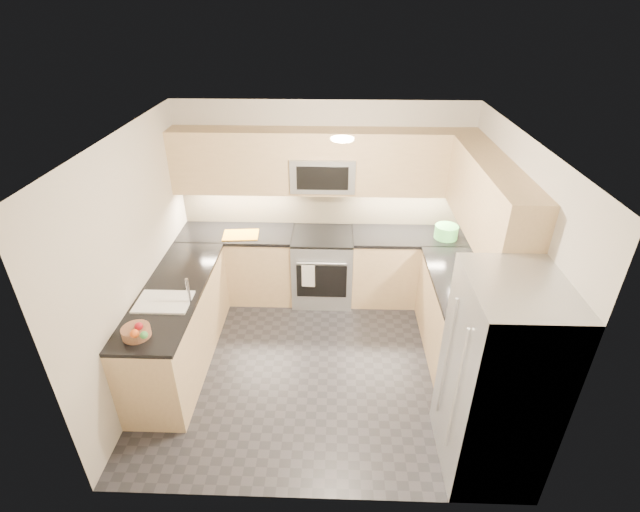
# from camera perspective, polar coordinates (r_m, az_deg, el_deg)

# --- Properties ---
(floor) EXTENTS (3.60, 3.20, 0.00)m
(floor) POSITION_cam_1_polar(r_m,az_deg,el_deg) (5.27, -0.13, -12.86)
(floor) COLOR #222227
(floor) RESTS_ON ground
(ceiling) EXTENTS (3.60, 3.20, 0.02)m
(ceiling) POSITION_cam_1_polar(r_m,az_deg,el_deg) (4.03, -0.17, 14.39)
(ceiling) COLOR beige
(ceiling) RESTS_ON wall_back
(wall_back) EXTENTS (3.60, 0.02, 2.50)m
(wall_back) POSITION_cam_1_polar(r_m,az_deg,el_deg) (5.95, 0.40, 6.79)
(wall_back) COLOR #BEB6A6
(wall_back) RESTS_ON floor
(wall_front) EXTENTS (3.60, 0.02, 2.50)m
(wall_front) POSITION_cam_1_polar(r_m,az_deg,el_deg) (3.25, -1.19, -15.64)
(wall_front) COLOR #BEB6A6
(wall_front) RESTS_ON floor
(wall_left) EXTENTS (0.02, 3.20, 2.50)m
(wall_left) POSITION_cam_1_polar(r_m,az_deg,el_deg) (4.92, -21.61, -0.65)
(wall_left) COLOR #BEB6A6
(wall_left) RESTS_ON floor
(wall_right) EXTENTS (0.02, 3.20, 2.50)m
(wall_right) POSITION_cam_1_polar(r_m,az_deg,el_deg) (4.81, 21.81, -1.38)
(wall_right) COLOR #BEB6A6
(wall_right) RESTS_ON floor
(base_cab_back_left) EXTENTS (1.42, 0.60, 0.90)m
(base_cab_back_left) POSITION_cam_1_polar(r_m,az_deg,el_deg) (6.17, -9.88, -1.13)
(base_cab_back_left) COLOR tan
(base_cab_back_left) RESTS_ON floor
(base_cab_back_right) EXTENTS (1.42, 0.60, 0.90)m
(base_cab_back_right) POSITION_cam_1_polar(r_m,az_deg,el_deg) (6.12, 10.56, -1.48)
(base_cab_back_right) COLOR tan
(base_cab_back_right) RESTS_ON floor
(base_cab_right) EXTENTS (0.60, 1.70, 0.90)m
(base_cab_right) POSITION_cam_1_polar(r_m,az_deg,el_deg) (5.27, 16.62, -7.99)
(base_cab_right) COLOR tan
(base_cab_right) RESTS_ON floor
(base_cab_peninsula) EXTENTS (0.60, 2.00, 0.90)m
(base_cab_peninsula) POSITION_cam_1_polar(r_m,az_deg,el_deg) (5.24, -16.95, -8.31)
(base_cab_peninsula) COLOR tan
(base_cab_peninsula) RESTS_ON floor
(countertop_back_left) EXTENTS (1.42, 0.63, 0.04)m
(countertop_back_left) POSITION_cam_1_polar(r_m,az_deg,el_deg) (5.94, -10.26, 2.77)
(countertop_back_left) COLOR black
(countertop_back_left) RESTS_ON base_cab_back_left
(countertop_back_right) EXTENTS (1.42, 0.63, 0.04)m
(countertop_back_right) POSITION_cam_1_polar(r_m,az_deg,el_deg) (5.89, 10.98, 2.44)
(countertop_back_right) COLOR black
(countertop_back_right) RESTS_ON base_cab_back_right
(countertop_right) EXTENTS (0.63, 1.70, 0.04)m
(countertop_right) POSITION_cam_1_polar(r_m,az_deg,el_deg) (5.01, 17.38, -3.70)
(countertop_right) COLOR black
(countertop_right) RESTS_ON base_cab_right
(countertop_peninsula) EXTENTS (0.63, 2.00, 0.04)m
(countertop_peninsula) POSITION_cam_1_polar(r_m,az_deg,el_deg) (4.97, -17.73, -4.01)
(countertop_peninsula) COLOR black
(countertop_peninsula) RESTS_ON base_cab_peninsula
(upper_cab_back) EXTENTS (3.60, 0.35, 0.75)m
(upper_cab_back) POSITION_cam_1_polar(r_m,az_deg,el_deg) (5.59, 0.38, 11.54)
(upper_cab_back) COLOR tan
(upper_cab_back) RESTS_ON wall_back
(upper_cab_right) EXTENTS (0.35, 1.95, 0.75)m
(upper_cab_right) POSITION_cam_1_polar(r_m,az_deg,el_deg) (4.74, 20.12, 6.33)
(upper_cab_right) COLOR tan
(upper_cab_right) RESTS_ON wall_right
(backsplash_back) EXTENTS (3.60, 0.01, 0.51)m
(backsplash_back) POSITION_cam_1_polar(r_m,az_deg,el_deg) (5.97, 0.40, 6.29)
(backsplash_back) COLOR tan
(backsplash_back) RESTS_ON wall_back
(backsplash_right) EXTENTS (0.01, 2.30, 0.51)m
(backsplash_right) POSITION_cam_1_polar(r_m,az_deg,el_deg) (5.20, 20.20, 0.65)
(backsplash_right) COLOR tan
(backsplash_right) RESTS_ON wall_right
(gas_range) EXTENTS (0.76, 0.65, 0.91)m
(gas_range) POSITION_cam_1_polar(r_m,az_deg,el_deg) (6.02, 0.29, -1.41)
(gas_range) COLOR #9FA2A7
(gas_range) RESTS_ON floor
(range_cooktop) EXTENTS (0.76, 0.65, 0.03)m
(range_cooktop) POSITION_cam_1_polar(r_m,az_deg,el_deg) (5.80, 0.31, 2.49)
(range_cooktop) COLOR black
(range_cooktop) RESTS_ON gas_range
(oven_door_glass) EXTENTS (0.62, 0.02, 0.45)m
(oven_door_glass) POSITION_cam_1_polar(r_m,az_deg,el_deg) (5.74, 0.20, -3.14)
(oven_door_glass) COLOR black
(oven_door_glass) RESTS_ON gas_range
(oven_handle) EXTENTS (0.60, 0.02, 0.02)m
(oven_handle) POSITION_cam_1_polar(r_m,az_deg,el_deg) (5.58, 0.20, -0.92)
(oven_handle) COLOR #B2B5BA
(oven_handle) RESTS_ON gas_range
(microwave) EXTENTS (0.76, 0.40, 0.40)m
(microwave) POSITION_cam_1_polar(r_m,az_deg,el_deg) (5.60, 0.36, 10.25)
(microwave) COLOR #96999D
(microwave) RESTS_ON upper_cab_back
(microwave_door) EXTENTS (0.60, 0.01, 0.28)m
(microwave_door) POSITION_cam_1_polar(r_m,az_deg,el_deg) (5.41, 0.30, 9.53)
(microwave_door) COLOR black
(microwave_door) RESTS_ON microwave
(refrigerator) EXTENTS (0.70, 0.90, 1.80)m
(refrigerator) POSITION_cam_1_polar(r_m,az_deg,el_deg) (4.03, 20.98, -14.10)
(refrigerator) COLOR #ACB0B5
(refrigerator) RESTS_ON floor
(fridge_handle_left) EXTENTS (0.02, 0.02, 1.20)m
(fridge_handle_left) POSITION_cam_1_polar(r_m,az_deg,el_deg) (3.77, 16.39, -15.72)
(fridge_handle_left) COLOR #B2B5BA
(fridge_handle_left) RESTS_ON refrigerator
(fridge_handle_right) EXTENTS (0.02, 0.02, 1.20)m
(fridge_handle_right) POSITION_cam_1_polar(r_m,az_deg,el_deg) (4.02, 15.27, -12.11)
(fridge_handle_right) COLOR #B2B5BA
(fridge_handle_right) RESTS_ON refrigerator
(sink_basin) EXTENTS (0.52, 0.38, 0.16)m
(sink_basin) POSITION_cam_1_polar(r_m,az_deg,el_deg) (4.80, -18.55, -6.05)
(sink_basin) COLOR white
(sink_basin) RESTS_ON base_cab_peninsula
(faucet) EXTENTS (0.03, 0.03, 0.28)m
(faucet) POSITION_cam_1_polar(r_m,az_deg,el_deg) (4.61, -15.90, -4.19)
(faucet) COLOR silver
(faucet) RESTS_ON countertop_peninsula
(utensil_bowl) EXTENTS (0.31, 0.31, 0.16)m
(utensil_bowl) POSITION_cam_1_polar(r_m,az_deg,el_deg) (5.87, 15.27, 2.89)
(utensil_bowl) COLOR #53C257
(utensil_bowl) RESTS_ON countertop_back_right
(cutting_board) EXTENTS (0.46, 0.34, 0.01)m
(cutting_board) POSITION_cam_1_polar(r_m,az_deg,el_deg) (5.83, -9.73, 2.57)
(cutting_board) COLOR orange
(cutting_board) RESTS_ON countertop_back_left
(fruit_basket) EXTENTS (0.31, 0.31, 0.09)m
(fruit_basket) POSITION_cam_1_polar(r_m,az_deg,el_deg) (4.40, -21.69, -8.69)
(fruit_basket) COLOR #915F43
(fruit_basket) RESTS_ON countertop_peninsula
(fruit_apple) EXTENTS (0.07, 0.07, 0.07)m
(fruit_apple) POSITION_cam_1_polar(r_m,az_deg,el_deg) (4.33, -21.42, -8.05)
(fruit_apple) COLOR #AB131D
(fruit_apple) RESTS_ON fruit_basket
(fruit_pear) EXTENTS (0.07, 0.07, 0.07)m
(fruit_pear) POSITION_cam_1_polar(r_m,az_deg,el_deg) (4.22, -20.86, -9.08)
(fruit_pear) COLOR green
(fruit_pear) RESTS_ON fruit_basket
(dish_towel_check) EXTENTS (0.16, 0.02, 0.30)m
(dish_towel_check) POSITION_cam_1_polar(r_m,az_deg,el_deg) (5.66, -1.46, -2.48)
(dish_towel_check) COLOR white
(dish_towel_check) RESTS_ON oven_handle
(fruit_orange) EXTENTS (0.08, 0.08, 0.08)m
(fruit_orange) POSITION_cam_1_polar(r_m,az_deg,el_deg) (4.27, -21.88, -8.86)
(fruit_orange) COLOR #E85919
(fruit_orange) RESTS_ON fruit_basket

